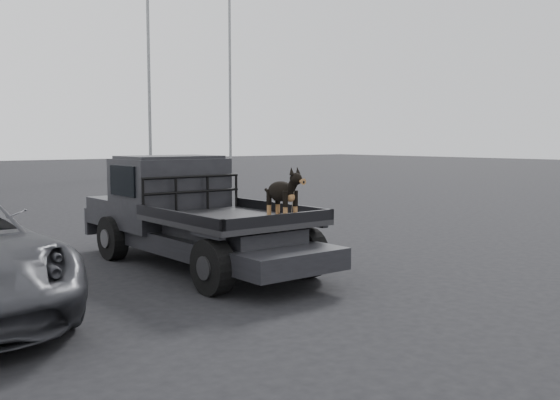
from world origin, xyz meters
TOP-DOWN VIEW (x-y plane):
  - ground at (0.00, 0.00)m, footprint 120.00×120.00m
  - flatbed_ute at (0.47, 2.26)m, footprint 2.00×5.40m
  - ute_cab at (0.47, 3.21)m, footprint 1.72×1.30m
  - headache_rack at (0.47, 2.46)m, footprint 1.80×0.08m
  - dog at (0.70, 0.39)m, footprint 0.32×0.60m
  - floodlight_mid at (12.38, 27.24)m, footprint 1.08×0.28m
  - floodlight_far at (19.90, 29.89)m, footprint 1.08×0.28m

SIDE VIEW (x-z plane):
  - ground at x=0.00m, z-range 0.00..0.00m
  - flatbed_ute at x=0.47m, z-range 0.00..0.92m
  - headache_rack at x=0.47m, z-range 0.92..1.47m
  - dog at x=0.70m, z-range 0.92..1.66m
  - ute_cab at x=0.47m, z-range 0.92..1.80m
  - floodlight_far at x=19.90m, z-range 0.59..13.56m
  - floodlight_mid at x=12.38m, z-range 0.60..15.31m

